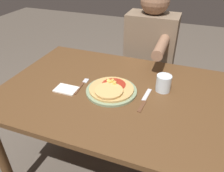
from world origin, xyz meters
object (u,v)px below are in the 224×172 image
object	(u,v)px
pizza	(112,89)
person_diner	(150,53)
knife	(144,100)
drinking_glass	(163,83)
dining_table	(113,103)
fork	(82,85)
plate	(112,91)

from	to	relation	value
pizza	person_diner	world-z (taller)	person_diner
knife	person_diner	world-z (taller)	person_diner
drinking_glass	dining_table	bearing A→B (deg)	-160.79
fork	drinking_glass	world-z (taller)	drinking_glass
plate	person_diner	size ratio (longest dim) A/B	0.24
fork	knife	xyz separation A→B (m)	(0.38, -0.02, -0.00)
plate	dining_table	bearing A→B (deg)	98.62
plate	person_diner	xyz separation A→B (m)	(0.08, 0.65, -0.03)
person_diner	drinking_glass	bearing A→B (deg)	-71.12
dining_table	plate	world-z (taller)	plate
pizza	plate	bearing A→B (deg)	80.70
plate	fork	distance (m)	0.19
pizza	fork	distance (m)	0.19
knife	drinking_glass	size ratio (longest dim) A/B	2.33
knife	dining_table	bearing A→B (deg)	168.62
plate	knife	bearing A→B (deg)	-4.64
pizza	fork	size ratio (longest dim) A/B	1.42
knife	plate	bearing A→B (deg)	175.36
dining_table	pizza	distance (m)	0.13
plate	knife	world-z (taller)	plate
pizza	drinking_glass	size ratio (longest dim) A/B	2.63
dining_table	pizza	size ratio (longest dim) A/B	5.11
dining_table	drinking_glass	bearing A→B (deg)	19.21
dining_table	person_diner	xyz separation A→B (m)	(0.08, 0.63, 0.08)
pizza	person_diner	size ratio (longest dim) A/B	0.21
dining_table	fork	xyz separation A→B (m)	(-0.19, -0.02, 0.10)
pizza	person_diner	xyz separation A→B (m)	(0.08, 0.66, -0.05)
fork	drinking_glass	bearing A→B (deg)	14.17
fork	knife	world-z (taller)	same
knife	drinking_glass	bearing A→B (deg)	60.87
pizza	drinking_glass	world-z (taller)	drinking_glass
dining_table	knife	xyz separation A→B (m)	(0.19, -0.04, 0.10)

